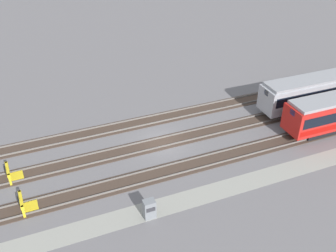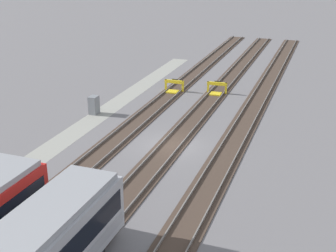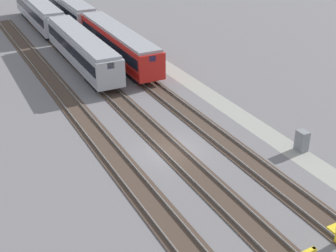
# 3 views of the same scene
# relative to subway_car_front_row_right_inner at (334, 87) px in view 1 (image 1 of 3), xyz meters

# --- Properties ---
(ground_plane) EXTENTS (400.00, 400.00, 0.00)m
(ground_plane) POSITION_rel_subway_car_front_row_right_inner_xyz_m (-20.66, -0.06, -2.04)
(ground_plane) COLOR slate
(service_walkway) EXTENTS (54.00, 2.00, 0.01)m
(service_walkway) POSITION_rel_subway_car_front_row_right_inner_xyz_m (-20.66, -8.12, -2.04)
(service_walkway) COLOR #9E9E93
(service_walkway) RESTS_ON ground
(rail_track_nearest) EXTENTS (90.00, 2.23, 0.21)m
(rail_track_nearest) POSITION_rel_subway_car_front_row_right_inner_xyz_m (-20.66, -4.30, -2.00)
(rail_track_nearest) COLOR #47382D
(rail_track_nearest) RESTS_ON ground
(rail_track_near_inner) EXTENTS (90.00, 2.24, 0.21)m
(rail_track_near_inner) POSITION_rel_subway_car_front_row_right_inner_xyz_m (-20.66, -0.06, -2.00)
(rail_track_near_inner) COLOR #47382D
(rail_track_near_inner) RESTS_ON ground
(rail_track_middle) EXTENTS (90.00, 2.23, 0.21)m
(rail_track_middle) POSITION_rel_subway_car_front_row_right_inner_xyz_m (-20.66, 4.19, -2.00)
(rail_track_middle) COLOR #47382D
(rail_track_middle) RESTS_ON ground
(subway_car_front_row_right_inner) EXTENTS (18.04, 3.08, 3.70)m
(subway_car_front_row_right_inner) POSITION_rel_subway_car_front_row_right_inner_xyz_m (0.00, 0.00, 0.00)
(subway_car_front_row_right_inner) COLOR #ADAFB7
(subway_car_front_row_right_inner) RESTS_ON ground
(bumper_stop_nearest_track) EXTENTS (1.36, 2.00, 1.22)m
(bumper_stop_nearest_track) POSITION_rel_subway_car_front_row_right_inner_xyz_m (-33.59, -4.30, -1.53)
(bumper_stop_nearest_track) COLOR yellow
(bumper_stop_nearest_track) RESTS_ON ground
(bumper_stop_near_inner_track) EXTENTS (1.38, 2.01, 1.22)m
(bumper_stop_near_inner_track) POSITION_rel_subway_car_front_row_right_inner_xyz_m (-34.31, -0.04, -1.53)
(bumper_stop_near_inner_track) COLOR yellow
(bumper_stop_near_inner_track) RESTS_ON ground
(electrical_cabinet) EXTENTS (0.90, 0.73, 1.60)m
(electrical_cabinet) POSITION_rel_subway_car_front_row_right_inner_xyz_m (-25.03, -8.72, -1.24)
(electrical_cabinet) COLOR gray
(electrical_cabinet) RESTS_ON ground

